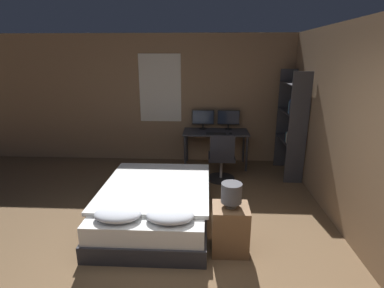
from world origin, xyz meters
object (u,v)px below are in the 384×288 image
object	(u,v)px
desk	(216,136)
monitor_left	(203,118)
bed	(155,204)
office_chair	(221,161)
nightstand	(230,229)
bedside_lamp	(232,193)
computer_mouse	(231,133)
bookshelf	(293,121)
keyboard	(216,134)
monitor_right	(229,118)

from	to	relation	value
desk	monitor_left	distance (m)	0.48
bed	office_chair	world-z (taller)	office_chair
nightstand	office_chair	size ratio (longest dim) A/B	0.62
bedside_lamp	desk	bearing A→B (deg)	92.05
computer_mouse	bookshelf	bearing A→B (deg)	-12.81
desk	keyboard	distance (m)	0.24
nightstand	monitor_left	distance (m)	3.20
computer_mouse	bed	bearing A→B (deg)	-119.96
bed	bedside_lamp	world-z (taller)	bedside_lamp
nightstand	monitor_right	xyz separation A→B (m)	(0.17, 3.11, 0.70)
computer_mouse	bedside_lamp	bearing A→B (deg)	-93.96
monitor_right	office_chair	bearing A→B (deg)	-99.96
bookshelf	office_chair	bearing A→B (deg)	-166.41
office_chair	bed	bearing A→B (deg)	-123.74
office_chair	desk	bearing A→B (deg)	96.60
nightstand	computer_mouse	world-z (taller)	computer_mouse
computer_mouse	monitor_right	bearing A→B (deg)	92.60
desk	monitor_right	xyz separation A→B (m)	(0.27, 0.22, 0.33)
nightstand	bedside_lamp	distance (m)	0.47
nightstand	desk	bearing A→B (deg)	92.05
keyboard	computer_mouse	xyz separation A→B (m)	(0.29, 0.00, 0.01)
nightstand	computer_mouse	xyz separation A→B (m)	(0.19, 2.67, 0.48)
bed	bedside_lamp	size ratio (longest dim) A/B	6.83
nightstand	office_chair	world-z (taller)	office_chair
bedside_lamp	computer_mouse	size ratio (longest dim) A/B	4.20
nightstand	desk	distance (m)	2.91
monitor_right	monitor_left	bearing A→B (deg)	180.00
nightstand	keyboard	size ratio (longest dim) A/B	1.46
nightstand	bedside_lamp	xyz separation A→B (m)	(-0.00, -0.00, 0.47)
bookshelf	bedside_lamp	bearing A→B (deg)	-118.50
bed	nightstand	size ratio (longest dim) A/B	3.46
monitor_left	keyboard	size ratio (longest dim) A/B	1.18
keyboard	desk	bearing A→B (deg)	90.00
desk	bookshelf	world-z (taller)	bookshelf
desk	bookshelf	xyz separation A→B (m)	(1.41, -0.47, 0.44)
nightstand	bedside_lamp	size ratio (longest dim) A/B	1.97
desk	office_chair	world-z (taller)	office_chair
bed	monitor_left	xyz separation A→B (m)	(0.63, 2.49, 0.73)
computer_mouse	monitor_left	bearing A→B (deg)	142.11
bed	monitor_right	size ratio (longest dim) A/B	4.29
monitor_left	keyboard	world-z (taller)	monitor_left
bed	monitor_right	distance (m)	2.84
bedside_lamp	keyboard	size ratio (longest dim) A/B	0.74
bookshelf	computer_mouse	bearing A→B (deg)	167.19
keyboard	bookshelf	bearing A→B (deg)	-10.26
office_chair	keyboard	bearing A→B (deg)	99.03
monitor_right	bed	bearing A→B (deg)	-115.07
desk	office_chair	size ratio (longest dim) A/B	1.44
desk	keyboard	world-z (taller)	keyboard
keyboard	computer_mouse	size ratio (longest dim) A/B	5.67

